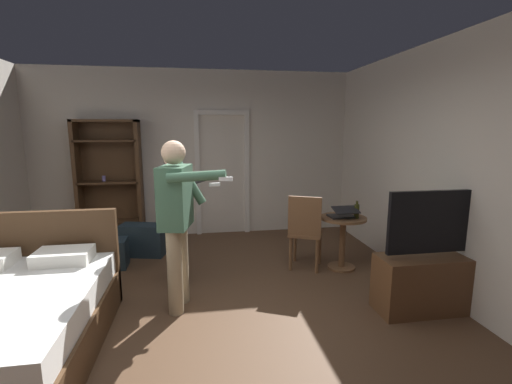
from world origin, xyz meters
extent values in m
plane|color=brown|center=(0.00, 0.00, 0.00)|extent=(6.76, 6.76, 0.00)
cube|color=silver|center=(0.00, 3.13, 1.40)|extent=(5.54, 0.12, 2.79)
cube|color=silver|center=(2.71, 0.00, 1.40)|extent=(0.12, 6.39, 2.79)
cube|color=white|center=(0.03, 3.05, 1.02)|extent=(0.08, 0.08, 2.05)
cube|color=white|center=(0.88, 3.05, 1.02)|extent=(0.08, 0.08, 2.05)
cube|color=white|center=(0.46, 3.05, 2.09)|extent=(0.93, 0.08, 0.08)
cube|color=#4C331E|center=(-1.60, 0.69, 0.51)|extent=(1.58, 0.08, 1.02)
cube|color=white|center=(-1.26, 0.43, 0.63)|extent=(0.50, 0.34, 0.12)
cube|color=#4C331E|center=(-1.83, 2.87, 0.98)|extent=(0.06, 0.32, 1.97)
cube|color=#4C331E|center=(-0.90, 2.87, 0.98)|extent=(0.06, 0.32, 1.97)
cube|color=#4C331E|center=(-1.37, 2.87, 1.95)|extent=(1.00, 0.32, 0.04)
cube|color=#4C331E|center=(-1.37, 3.02, 0.98)|extent=(1.00, 0.02, 1.97)
cube|color=#4C331E|center=(-1.37, 2.87, 0.33)|extent=(0.94, 0.32, 0.03)
cube|color=#4C331E|center=(-1.37, 2.87, 0.98)|extent=(0.94, 0.32, 0.03)
cylinder|color=#776DB7|center=(-1.45, 2.87, 1.04)|extent=(0.05, 0.05, 0.09)
cube|color=#4C331E|center=(-1.37, 2.87, 1.64)|extent=(0.94, 0.32, 0.03)
cube|color=brown|center=(2.35, -0.02, 0.29)|extent=(1.14, 0.40, 0.58)
cube|color=black|center=(2.35, -0.04, 0.94)|extent=(1.07, 0.05, 0.62)
cube|color=#1C7350|center=(2.35, -0.01, 0.94)|extent=(1.01, 0.01, 0.56)
cylinder|color=brown|center=(1.88, 1.17, 0.33)|extent=(0.08, 0.08, 0.67)
cylinder|color=brown|center=(1.88, 1.17, 0.01)|extent=(0.36, 0.36, 0.03)
cylinder|color=brown|center=(1.88, 1.17, 0.68)|extent=(0.59, 0.59, 0.03)
cube|color=black|center=(1.85, 1.17, 0.71)|extent=(0.33, 0.23, 0.02)
cube|color=black|center=(1.86, 1.05, 0.82)|extent=(0.33, 0.21, 0.07)
cube|color=#0D4153|center=(1.86, 1.05, 0.82)|extent=(0.30, 0.18, 0.05)
cylinder|color=#353611|center=(2.02, 1.09, 0.79)|extent=(0.06, 0.06, 0.18)
cylinder|color=#353611|center=(2.02, 1.09, 0.90)|extent=(0.03, 0.03, 0.04)
cylinder|color=brown|center=(1.65, 1.38, 0.23)|extent=(0.04, 0.04, 0.45)
cylinder|color=brown|center=(1.34, 1.52, 0.23)|extent=(0.04, 0.04, 0.45)
cylinder|color=brown|center=(1.51, 1.07, 0.23)|extent=(0.04, 0.04, 0.45)
cylinder|color=brown|center=(1.20, 1.21, 0.23)|extent=(0.04, 0.04, 0.45)
cube|color=brown|center=(1.42, 1.30, 0.47)|extent=(0.56, 0.56, 0.04)
cube|color=brown|center=(1.35, 1.14, 0.74)|extent=(0.40, 0.21, 0.50)
cylinder|color=tan|center=(-0.17, 0.58, 0.43)|extent=(0.15, 0.15, 0.86)
cylinder|color=tan|center=(-0.22, 0.34, 0.43)|extent=(0.15, 0.15, 0.86)
cube|color=#3F664C|center=(-0.19, 0.46, 1.17)|extent=(0.35, 0.49, 0.61)
sphere|color=#D8AD8C|center=(-0.19, 0.46, 1.60)|extent=(0.23, 0.23, 0.23)
cylinder|color=#3F664C|center=(-0.05, 0.68, 1.28)|extent=(0.35, 0.16, 0.49)
cylinder|color=#3F664C|center=(0.02, 0.16, 1.41)|extent=(0.55, 0.20, 0.13)
cube|color=white|center=(0.28, 0.08, 1.39)|extent=(0.12, 0.06, 0.04)
cylinder|color=slate|center=(-0.26, 1.20, 0.40)|extent=(0.15, 0.15, 0.80)
cylinder|color=slate|center=(-0.22, 0.99, 0.40)|extent=(0.15, 0.15, 0.80)
cube|color=#4C4C56|center=(-0.24, 1.10, 1.09)|extent=(0.32, 0.43, 0.57)
sphere|color=#D8AD8C|center=(-0.24, 1.10, 1.49)|extent=(0.22, 0.22, 0.22)
cylinder|color=#4C4C56|center=(-0.19, 1.33, 1.19)|extent=(0.33, 0.14, 0.46)
cylinder|color=#4C4C56|center=(0.01, 0.92, 1.27)|extent=(0.44, 0.16, 0.20)
cube|color=white|center=(0.22, 0.93, 1.21)|extent=(0.12, 0.06, 0.04)
cube|color=#1E2D38|center=(-0.78, 2.10, 0.23)|extent=(0.67, 0.42, 0.46)
cube|color=#1E2D38|center=(-1.22, 1.69, 0.19)|extent=(0.58, 0.33, 0.38)
camera|label=1|loc=(0.04, -3.07, 1.84)|focal=24.99mm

